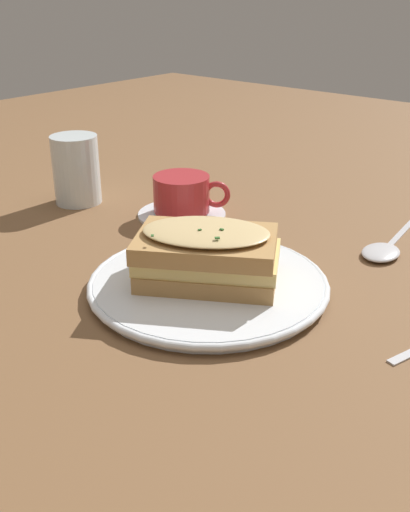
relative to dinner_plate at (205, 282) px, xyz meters
name	(u,v)px	position (x,y,z in m)	size (l,w,h in m)	color
ground_plane	(220,284)	(0.02, 0.00, -0.01)	(2.40, 2.40, 0.00)	brown
dinner_plate	(205,282)	(0.00, 0.00, 0.00)	(0.27, 0.27, 0.01)	white
sandwich	(205,253)	(0.00, 0.00, 0.04)	(0.17, 0.18, 0.06)	#B2844C
teacup_with_saucer	(182,198)	(0.15, 0.17, 0.02)	(0.13, 0.13, 0.06)	white
water_glass	(76,170)	(0.09, 0.34, 0.04)	(0.07, 0.07, 0.10)	silver
spoon	(383,250)	(0.22, -0.11, 0.00)	(0.18, 0.05, 0.01)	silver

